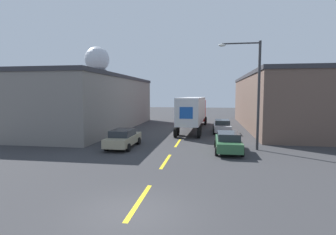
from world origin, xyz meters
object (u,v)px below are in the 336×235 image
(parked_car_right_mid, at_px, (228,142))
(parked_car_right_far, at_px, (222,126))
(semi_truck, at_px, (194,110))
(street_lamp, at_px, (254,87))
(parked_car_left_far, at_px, (123,138))
(water_tower, at_px, (97,60))

(parked_car_right_mid, xyz_separation_m, parked_car_right_far, (0.00, 10.01, 0.00))
(parked_car_right_far, bearing_deg, semi_truck, 143.00)
(parked_car_right_mid, height_order, parked_car_right_far, same)
(semi_truck, height_order, street_lamp, street_lamp)
(parked_car_right_far, distance_m, street_lamp, 10.06)
(semi_truck, bearing_deg, parked_car_left_far, -110.14)
(water_tower, distance_m, street_lamp, 52.51)
(parked_car_left_far, xyz_separation_m, street_lamp, (10.30, 0.73, 4.14))
(parked_car_right_mid, bearing_deg, street_lamp, 28.77)
(semi_truck, xyz_separation_m, parked_car_left_far, (-5.01, -12.24, -1.63))
(parked_car_left_far, height_order, street_lamp, street_lamp)
(parked_car_right_far, xyz_separation_m, water_tower, (-29.29, 32.50, 12.21))
(semi_truck, height_order, parked_car_right_far, semi_truck)
(parked_car_right_far, bearing_deg, parked_car_left_far, -130.86)
(semi_truck, distance_m, water_tower, 40.99)
(parked_car_left_far, bearing_deg, water_tower, 116.36)
(water_tower, bearing_deg, parked_car_right_far, -47.97)
(parked_car_right_far, distance_m, water_tower, 45.42)
(parked_car_right_mid, height_order, water_tower, water_tower)
(parked_car_left_far, height_order, parked_car_right_mid, same)
(water_tower, bearing_deg, street_lamp, -53.03)
(parked_car_left_far, distance_m, water_tower, 48.64)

